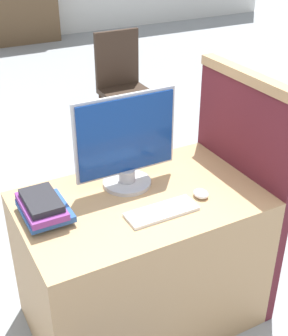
{
  "coord_description": "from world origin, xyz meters",
  "views": [
    {
      "loc": [
        -0.86,
        -1.28,
        1.99
      ],
      "look_at": [
        -0.0,
        0.33,
        0.96
      ],
      "focal_mm": 50.0,
      "sensor_mm": 36.0,
      "label": 1
    }
  ],
  "objects_px": {
    "keyboard": "(162,212)",
    "mouse": "(201,194)",
    "book_stack": "(43,207)",
    "far_chair": "(123,81)",
    "monitor": "(126,143)"
  },
  "relations": [
    {
      "from": "keyboard",
      "to": "mouse",
      "type": "relative_size",
      "value": 4.04
    },
    {
      "from": "book_stack",
      "to": "far_chair",
      "type": "bearing_deg",
      "value": 56.49
    },
    {
      "from": "keyboard",
      "to": "book_stack",
      "type": "height_order",
      "value": "book_stack"
    },
    {
      "from": "mouse",
      "to": "book_stack",
      "type": "bearing_deg",
      "value": 165.06
    },
    {
      "from": "monitor",
      "to": "far_chair",
      "type": "distance_m",
      "value": 2.32
    },
    {
      "from": "monitor",
      "to": "book_stack",
      "type": "distance_m",
      "value": 0.49
    },
    {
      "from": "monitor",
      "to": "book_stack",
      "type": "bearing_deg",
      "value": -169.78
    },
    {
      "from": "keyboard",
      "to": "far_chair",
      "type": "bearing_deg",
      "value": 68.3
    },
    {
      "from": "monitor",
      "to": "keyboard",
      "type": "relative_size",
      "value": 1.55
    },
    {
      "from": "monitor",
      "to": "keyboard",
      "type": "xyz_separation_m",
      "value": [
        0.03,
        -0.3,
        -0.22
      ]
    },
    {
      "from": "keyboard",
      "to": "mouse",
      "type": "bearing_deg",
      "value": 7.05
    },
    {
      "from": "book_stack",
      "to": "keyboard",
      "type": "bearing_deg",
      "value": -24.48
    },
    {
      "from": "book_stack",
      "to": "far_chair",
      "type": "relative_size",
      "value": 0.29
    },
    {
      "from": "monitor",
      "to": "mouse",
      "type": "relative_size",
      "value": 6.27
    },
    {
      "from": "book_stack",
      "to": "mouse",
      "type": "bearing_deg",
      "value": -14.94
    }
  ]
}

